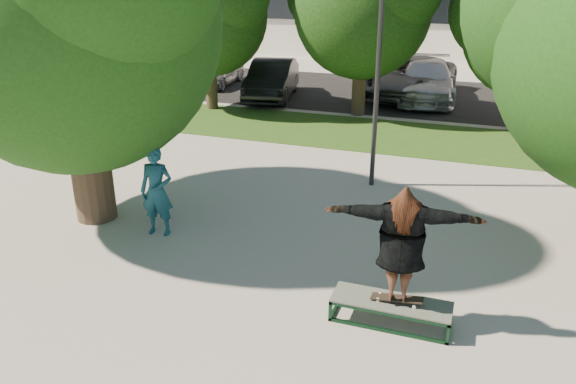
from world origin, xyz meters
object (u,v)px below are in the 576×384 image
at_px(car_silver_a, 217,70).
at_px(car_silver_b, 427,80).
at_px(grind_box, 391,311).
at_px(car_grey, 411,77).
at_px(lamppost, 379,57).
at_px(tree_left, 68,4).
at_px(car_dark, 272,80).
at_px(bystander, 157,191).

distance_m(car_silver_a, car_silver_b, 9.47).
height_order(grind_box, car_grey, car_grey).
height_order(lamppost, car_silver_a, lamppost).
height_order(tree_left, car_dark, tree_left).
bearing_deg(grind_box, car_silver_b, 95.16).
bearing_deg(car_silver_a, car_silver_b, -4.03).
xyz_separation_m(bystander, car_silver_b, (3.54, 14.63, -0.14)).
bearing_deg(grind_box, car_grey, 97.45).
bearing_deg(tree_left, lamppost, 36.42).
height_order(bystander, car_dark, bystander).
relative_size(lamppost, car_grey, 1.05).
distance_m(grind_box, car_dark, 16.09).
bearing_deg(tree_left, car_silver_a, 106.19).
distance_m(car_silver_a, car_dark, 3.90).
bearing_deg(grind_box, lamppost, 104.69).
bearing_deg(tree_left, bystander, -9.33).
bearing_deg(bystander, car_dark, 92.74).
bearing_deg(bystander, car_silver_b, 67.99).
relative_size(tree_left, car_silver_a, 1.82).
height_order(tree_left, car_silver_b, tree_left).
height_order(grind_box, car_silver_b, car_silver_b).
xyz_separation_m(lamppost, bystander, (-3.50, -4.20, -2.23)).
distance_m(car_grey, car_silver_b, 0.82).
bearing_deg(car_silver_b, grind_box, -91.40).
bearing_deg(tree_left, car_silver_b, 69.58).
distance_m(tree_left, car_silver_b, 15.72).
distance_m(grind_box, car_grey, 16.72).
xyz_separation_m(car_grey, car_silver_b, (0.71, -0.42, -0.02)).
distance_m(tree_left, car_grey, 15.88).
distance_m(tree_left, lamppost, 6.70).
bearing_deg(lamppost, car_silver_a, 132.34).
height_order(car_silver_a, car_silver_b, car_silver_b).
height_order(car_dark, car_grey, car_grey).
xyz_separation_m(lamppost, car_silver_a, (-9.43, 10.35, -2.49)).
xyz_separation_m(car_silver_a, car_silver_b, (9.47, 0.08, 0.12)).
relative_size(tree_left, lamppost, 1.16).
xyz_separation_m(tree_left, car_grey, (4.63, 14.75, -3.62)).
bearing_deg(car_dark, car_silver_b, 6.23).
xyz_separation_m(lamppost, car_silver_b, (0.04, 10.43, -2.37)).
bearing_deg(car_silver_a, bystander, -72.34).
bearing_deg(car_silver_b, car_silver_a, 173.93).
xyz_separation_m(car_silver_a, car_dark, (3.43, -1.85, 0.11)).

